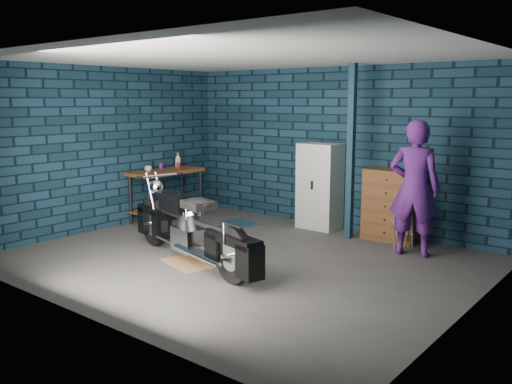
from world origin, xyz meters
TOP-DOWN VIEW (x-y plane):
  - ground at (0.00, 0.00)m, footprint 6.00×6.00m
  - room_walls at (0.00, 0.55)m, footprint 6.02×5.01m
  - support_post at (0.55, 1.95)m, footprint 0.10×0.10m
  - workbench at (-2.68, 1.05)m, footprint 0.60×1.40m
  - drip_mat at (-0.43, -0.54)m, footprint 0.91×0.77m
  - motorcycle at (-0.43, -0.54)m, footprint 2.59×1.30m
  - person at (1.71, 1.66)m, footprint 0.78×0.61m
  - storage_bin at (-2.66, 1.55)m, footprint 0.48×0.34m
  - locker at (-0.18, 2.23)m, footprint 0.67×0.48m
  - tool_chest at (1.13, 2.23)m, footprint 0.83×0.46m
  - shop_stool at (1.53, 1.78)m, footprint 0.43×0.43m
  - cup_a at (-2.76, 0.71)m, footprint 0.14×0.14m
  - mug_purple at (-2.85, 1.09)m, footprint 0.10×0.10m
  - mug_red at (-2.68, 1.36)m, footprint 0.09×0.09m
  - bottle at (-2.80, 1.46)m, footprint 0.13×0.13m

SIDE VIEW (x-z plane):
  - ground at x=0.00m, z-range 0.00..0.00m
  - drip_mat at x=-0.43m, z-range 0.00..0.01m
  - storage_bin at x=-2.66m, z-range 0.00..0.30m
  - shop_stool at x=1.53m, z-range 0.00..0.67m
  - workbench at x=-2.68m, z-range 0.00..0.91m
  - motorcycle at x=-0.43m, z-range 0.00..1.10m
  - tool_chest at x=1.13m, z-range 0.00..1.10m
  - locker at x=-0.18m, z-range 0.00..1.44m
  - person at x=1.71m, z-range 0.00..1.90m
  - cup_a at x=-2.76m, z-range 0.91..1.01m
  - mug_red at x=-2.68m, z-range 0.91..1.02m
  - mug_purple at x=-2.85m, z-range 0.91..1.02m
  - bottle at x=-2.80m, z-range 0.91..1.18m
  - support_post at x=0.55m, z-range 0.00..2.70m
  - room_walls at x=0.00m, z-range 0.55..3.26m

